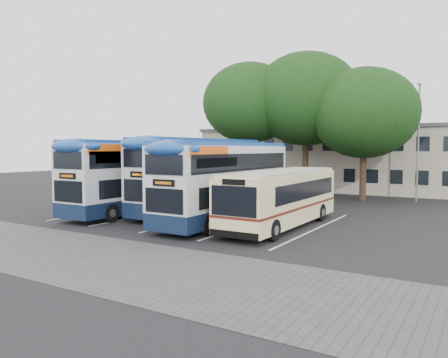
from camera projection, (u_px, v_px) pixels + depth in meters
ground at (209, 240)px, 19.69m from camera, size 120.00×120.00×0.00m
paving_strip at (92, 257)px, 16.46m from camera, size 40.00×6.00×0.01m
bay_lines at (202, 218)px, 25.89m from camera, size 14.12×11.00×0.01m
depot_building at (361, 158)px, 42.46m from camera, size 32.40×8.40×6.20m
lamp_post at (418, 136)px, 33.23m from camera, size 0.25×1.05×9.06m
tree_left at (250, 103)px, 38.06m from camera, size 8.23×8.23×11.59m
tree_mid at (306, 99)px, 36.64m from camera, size 9.17×9.17×12.17m
tree_right at (364, 113)px, 33.76m from camera, size 8.25×8.25×10.37m
bus_dd_left at (139, 173)px, 27.87m from camera, size 2.67×11.02×4.59m
bus_dd_mid at (201, 172)px, 27.87m from camera, size 2.75×11.35×4.73m
bus_dd_right at (226, 179)px, 24.08m from camera, size 2.59×10.68×4.45m
bus_single at (282, 195)px, 22.80m from camera, size 2.54×9.97×2.97m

